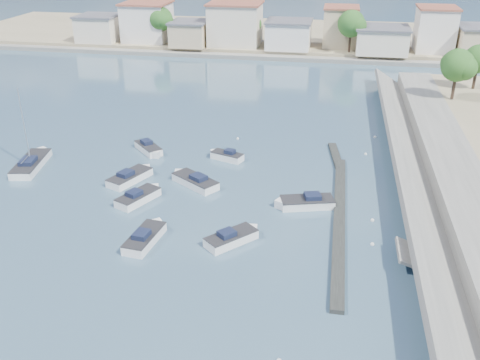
# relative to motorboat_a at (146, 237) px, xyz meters

# --- Properties ---
(ground) EXTENTS (400.00, 400.00, 0.00)m
(ground) POSITION_rel_motorboat_a_xyz_m (8.76, 36.40, -0.38)
(ground) COLOR #345668
(ground) RESTS_ON ground
(seawall_walkway) EXTENTS (5.00, 90.00, 1.80)m
(seawall_walkway) POSITION_rel_motorboat_a_xyz_m (27.26, 9.40, 0.52)
(seawall_walkway) COLOR slate
(seawall_walkway) RESTS_ON ground
(breakwater) EXTENTS (2.00, 31.02, 0.35)m
(breakwater) POSITION_rel_motorboat_a_xyz_m (15.66, 9.08, -0.21)
(breakwater) COLOR black
(breakwater) RESTS_ON ground
(far_shore_land) EXTENTS (160.00, 40.00, 1.40)m
(far_shore_land) POSITION_rel_motorboat_a_xyz_m (8.76, 88.40, 0.32)
(far_shore_land) COLOR gray
(far_shore_land) RESTS_ON ground
(far_shore_quay) EXTENTS (160.00, 2.50, 0.80)m
(far_shore_quay) POSITION_rel_motorboat_a_xyz_m (8.76, 67.40, 0.02)
(far_shore_quay) COLOR slate
(far_shore_quay) RESTS_ON ground
(far_town) EXTENTS (113.01, 12.80, 8.35)m
(far_town) POSITION_rel_motorboat_a_xyz_m (19.47, 73.32, 4.56)
(far_town) COLOR beige
(far_town) RESTS_ON far_shore_land
(shore_trees) EXTENTS (74.56, 38.32, 7.92)m
(shore_trees) POSITION_rel_motorboat_a_xyz_m (17.10, 64.51, 5.84)
(shore_trees) COLOR #38281E
(shore_trees) RESTS_ON ground
(motorboat_a) EXTENTS (2.45, 5.36, 1.48)m
(motorboat_a) POSITION_rel_motorboat_a_xyz_m (0.00, 0.00, 0.00)
(motorboat_a) COLOR white
(motorboat_a) RESTS_ON ground
(motorboat_b) EXTENTS (3.59, 4.98, 1.48)m
(motorboat_b) POSITION_rel_motorboat_a_xyz_m (-2.98, 6.84, -0.00)
(motorboat_b) COLOR white
(motorboat_b) RESTS_ON ground
(motorboat_c) EXTENTS (5.38, 4.61, 1.48)m
(motorboat_c) POSITION_rel_motorboat_a_xyz_m (1.15, 11.13, 0.00)
(motorboat_c) COLOR white
(motorboat_c) RESTS_ON ground
(motorboat_d) EXTENTS (5.61, 3.30, 1.48)m
(motorboat_d) POSITION_rel_motorboat_a_xyz_m (12.49, 8.36, -0.00)
(motorboat_d) COLOR white
(motorboat_d) RESTS_ON ground
(motorboat_e) EXTENTS (3.74, 5.49, 1.48)m
(motorboat_e) POSITION_rel_motorboat_a_xyz_m (-5.37, 10.94, -0.00)
(motorboat_e) COLOR white
(motorboat_e) RESTS_ON ground
(motorboat_f) EXTENTS (4.05, 2.62, 1.48)m
(motorboat_f) POSITION_rel_motorboat_a_xyz_m (3.08, 17.95, -0.00)
(motorboat_f) COLOR white
(motorboat_f) RESTS_ON ground
(motorboat_g) EXTENTS (4.19, 4.29, 1.48)m
(motorboat_g) POSITION_rel_motorboat_a_xyz_m (-6.04, 18.44, 0.00)
(motorboat_g) COLOR white
(motorboat_g) RESTS_ON ground
(motorboat_h) EXTENTS (4.32, 4.48, 1.48)m
(motorboat_h) POSITION_rel_motorboat_a_xyz_m (7.18, 1.17, -0.00)
(motorboat_h) COLOR white
(motorboat_h) RESTS_ON ground
(sailboat) EXTENTS (3.50, 7.70, 9.00)m
(sailboat) POSITION_rel_motorboat_a_xyz_m (-17.27, 12.41, 0.03)
(sailboat) COLOR white
(sailboat) RESTS_ON ground
(mooring_buoys) EXTENTS (16.96, 39.79, 0.35)m
(mooring_buoys) POSITION_rel_motorboat_a_xyz_m (15.22, 12.02, -0.33)
(mooring_buoys) COLOR white
(mooring_buoys) RESTS_ON ground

